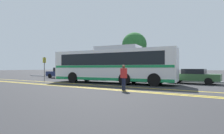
% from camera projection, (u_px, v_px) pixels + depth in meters
% --- Properties ---
extents(ground_plane, '(220.00, 220.00, 0.00)m').
position_uv_depth(ground_plane, '(124.00, 83.00, 15.85)').
color(ground_plane, '#2D2D30').
extents(lane_strip_0, '(31.46, 0.20, 0.01)m').
position_uv_depth(lane_strip_0, '(98.00, 85.00, 14.25)').
color(lane_strip_0, gold).
rests_on(lane_strip_0, ground_plane).
extents(lane_strip_1, '(31.46, 0.20, 0.01)m').
position_uv_depth(lane_strip_1, '(84.00, 87.00, 12.76)').
color(lane_strip_1, gold).
rests_on(lane_strip_1, ground_plane).
extents(lane_strip_2, '(31.46, 0.20, 0.01)m').
position_uv_depth(lane_strip_2, '(81.00, 88.00, 12.42)').
color(lane_strip_2, gold).
rests_on(lane_strip_2, ground_plane).
extents(curb_strip, '(39.46, 0.36, 0.15)m').
position_uv_depth(curb_strip, '(135.00, 79.00, 20.54)').
color(curb_strip, '#99999E').
rests_on(curb_strip, ground_plane).
extents(transit_bus, '(11.93, 3.58, 3.36)m').
position_uv_depth(transit_bus, '(112.00, 65.00, 16.13)').
color(transit_bus, silver).
rests_on(transit_bus, ground_plane).
extents(parked_car_0, '(4.59, 1.79, 1.45)m').
position_uv_depth(parked_car_0, '(62.00, 73.00, 24.25)').
color(parked_car_0, navy).
rests_on(parked_car_0, ground_plane).
extents(parked_car_1, '(4.42, 2.09, 1.58)m').
position_uv_depth(parked_car_1, '(96.00, 73.00, 21.79)').
color(parked_car_1, navy).
rests_on(parked_car_1, ground_plane).
extents(parked_car_2, '(4.37, 1.97, 1.33)m').
position_uv_depth(parked_car_2, '(137.00, 75.00, 18.95)').
color(parked_car_2, silver).
rests_on(parked_car_2, ground_plane).
extents(parked_car_3, '(4.55, 2.14, 1.32)m').
position_uv_depth(parked_car_3, '(193.00, 76.00, 15.74)').
color(parked_car_3, '#335B33').
rests_on(parked_car_3, ground_plane).
extents(pedestrian_0, '(0.47, 0.38, 1.60)m').
position_uv_depth(pedestrian_0, '(124.00, 76.00, 10.92)').
color(pedestrian_0, '#191E38').
rests_on(pedestrian_0, ground_plane).
extents(bus_stop_sign, '(0.07, 0.40, 2.54)m').
position_uv_depth(bus_stop_sign, '(44.00, 66.00, 18.06)').
color(bus_stop_sign, '#59595E').
rests_on(bus_stop_sign, ground_plane).
extents(tree_0, '(3.65, 3.65, 6.69)m').
position_uv_depth(tree_0, '(134.00, 45.00, 25.98)').
color(tree_0, '#513823').
rests_on(tree_0, ground_plane).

